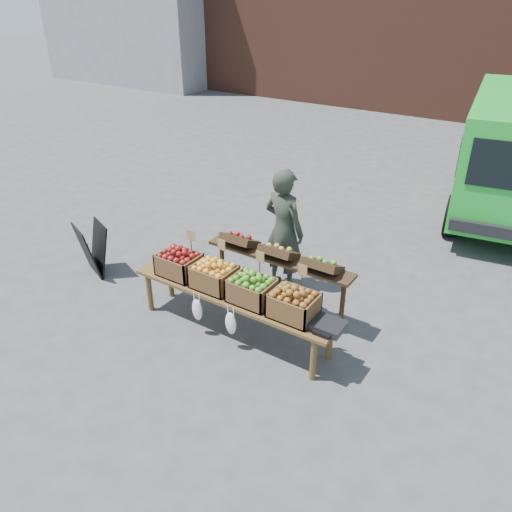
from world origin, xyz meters
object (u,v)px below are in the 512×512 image
Objects in this scene: crate_golden_apples at (179,264)px; crate_red_apples at (252,290)px; crate_green_apples at (294,305)px; weighing_scale at (328,326)px; back_table at (278,276)px; vendor at (284,230)px; display_bench at (233,313)px; chalkboard_sign at (93,249)px; crate_russet_pears at (214,277)px.

crate_golden_apples and crate_red_apples have the same top height.
weighing_scale is at bearing 0.00° from crate_green_apples.
vendor is at bearing 115.20° from back_table.
back_table is at bearing 131.08° from crate_green_apples.
back_table reaches higher than weighing_scale.
back_table is 4.20× the size of crate_golden_apples.
crate_red_apples is (1.10, 0.00, 0.00)m from crate_golden_apples.
vendor is 0.71m from back_table.
weighing_scale is at bearing 0.00° from display_bench.
crate_red_apples reaches higher than chalkboard_sign.
crate_russet_pears is at bearing 90.45° from vendor.
display_bench is 0.51m from crate_russet_pears.
crate_green_apples is at bearing 180.00° from weighing_scale.
weighing_scale is at bearing 0.00° from crate_red_apples.
back_table is 1.26m from crate_golden_apples.
vendor reaches higher than crate_red_apples.
chalkboard_sign is at bearing -166.43° from back_table.
crate_red_apples is at bearing 0.00° from crate_russet_pears.
vendor is 1.86m from weighing_scale.
crate_green_apples is at bearing 0.00° from display_bench.
chalkboard_sign is 3.82m from weighing_scale.
display_bench is 0.93m from crate_green_apples.
display_bench is 5.40× the size of crate_red_apples.
chalkboard_sign is at bearing 179.11° from crate_green_apples.
chalkboard_sign is 0.38× the size of back_table.
weighing_scale is at bearing 20.87° from chalkboard_sign.
crate_green_apples is at bearing -48.92° from back_table.
display_bench is (-0.20, -0.72, -0.24)m from back_table.
crate_golden_apples reaches higher than weighing_scale.
vendor is 3.47× the size of crate_golden_apples.
display_bench is 0.51m from crate_red_apples.
crate_green_apples is (0.82, 0.00, 0.42)m from display_bench.
crate_russet_pears reaches higher than chalkboard_sign.
weighing_scale is at bearing -34.37° from back_table.
back_table is 0.78× the size of display_bench.
back_table reaches higher than chalkboard_sign.
display_bench is at bearing 0.00° from crate_golden_apples.
crate_red_apples is at bearing -83.85° from back_table.
vendor is 1.41m from display_bench.
back_table is at bearing 56.73° from crate_russet_pears.
crate_green_apples is (1.10, 0.00, 0.00)m from crate_russet_pears.
crate_russet_pears is 1.47× the size of weighing_scale.
crate_red_apples is 1.00× the size of crate_green_apples.
crate_green_apples is (0.63, -0.72, 0.19)m from back_table.
crate_green_apples is 0.44m from weighing_scale.
chalkboard_sign is 2.86m from crate_red_apples.
chalkboard_sign is at bearing 178.94° from crate_red_apples.
display_bench is (2.57, -0.05, -0.11)m from chalkboard_sign.
crate_russet_pears is 1.00× the size of crate_red_apples.
chalkboard_sign is at bearing 178.27° from crate_golden_apples.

